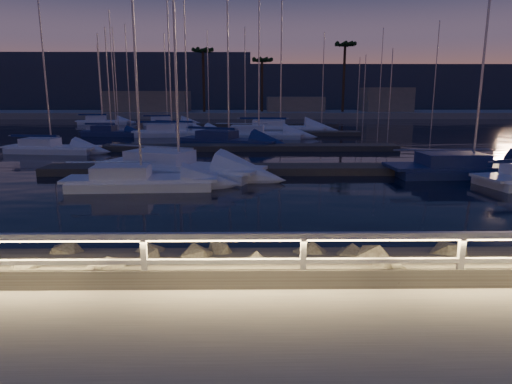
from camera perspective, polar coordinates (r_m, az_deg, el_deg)
ground at (r=8.91m, az=-0.70°, el=-11.65°), size 400.00×400.00×0.00m
harbor_water at (r=39.62m, az=-0.69°, el=5.66°), size 400.00×440.00×0.60m
guard_rail at (r=8.62m, az=-1.17°, el=-6.95°), size 44.11×0.12×1.06m
riprap at (r=10.29m, az=1.28°, el=-9.46°), size 21.81×2.91×1.39m
floating_docks at (r=40.84m, az=-0.69°, el=6.66°), size 22.00×36.00×0.40m
far_shore at (r=82.26m, az=-0.78°, el=9.99°), size 160.00×14.00×5.20m
palm_left at (r=80.80m, az=-6.65°, el=16.85°), size 3.00×3.00×11.20m
palm_center at (r=81.33m, az=0.76°, el=15.94°), size 3.00×3.00×9.70m
palm_right at (r=82.05m, az=11.07°, el=17.27°), size 3.00×3.00×12.20m
distant_hills at (r=143.55m, az=-9.79°, el=12.58°), size 230.00×37.50×18.00m
sailboat_b at (r=21.11m, az=-14.59°, el=1.49°), size 6.87×2.39×11.53m
sailboat_c at (r=24.13m, az=-10.07°, el=3.15°), size 9.14×5.68×15.09m
sailboat_e at (r=45.91m, az=-10.71°, el=7.39°), size 7.68×2.77×12.91m
sailboat_f at (r=35.87m, az=-24.40°, el=5.10°), size 6.91×2.88×11.43m
sailboat_g at (r=37.40m, az=-3.72°, el=6.48°), size 8.59×5.63×14.27m
sailboat_h at (r=26.17m, az=24.98°, el=2.84°), size 9.00×3.19×14.95m
sailboat_i at (r=47.94m, az=-17.78°, el=7.15°), size 6.25×2.70×10.37m
sailboat_j at (r=46.05m, az=-8.74°, el=7.47°), size 8.34×5.09×13.80m
sailboat_k at (r=43.41m, az=0.05°, el=7.31°), size 8.63×3.27×14.32m
sailboat_l at (r=50.61m, az=2.75°, el=8.04°), size 10.01×3.52×16.65m
sailboat_m at (r=65.93m, az=-18.72°, el=8.37°), size 7.18×3.17×11.90m
sailboat_n at (r=62.86m, az=-11.18°, el=8.60°), size 7.17×3.82×11.78m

